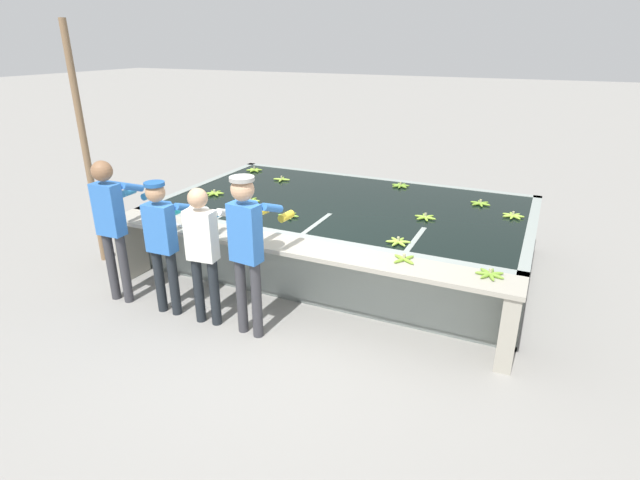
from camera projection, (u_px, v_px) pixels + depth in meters
name	position (u px, v px, depth m)	size (l,w,h in m)	color
ground_plane	(281.00, 320.00, 5.65)	(80.00, 80.00, 0.00)	gray
wash_tank	(345.00, 231.00, 7.09)	(4.95, 2.91, 0.85)	gray
work_ledge	(289.00, 263.00, 5.61)	(4.95, 0.45, 0.85)	#A8A393
worker_0	(112.00, 218.00, 5.74)	(0.41, 0.72, 1.72)	#38383D
worker_1	(163.00, 236.00, 5.51)	(0.42, 0.72, 1.56)	#1E2328
worker_2	(204.00, 245.00, 5.30)	(0.45, 0.72, 1.56)	#1E2328
worker_3	(248.00, 241.00, 5.03)	(0.45, 0.74, 1.74)	#38383D
banana_bunch_floating_0	(480.00, 203.00, 6.83)	(0.28, 0.28, 0.08)	#7FAD33
banana_bunch_floating_1	(215.00, 193.00, 7.28)	(0.27, 0.28, 0.08)	#8CB738
banana_bunch_floating_2	(288.00, 216.00, 6.36)	(0.28, 0.28, 0.08)	#75A333
banana_bunch_floating_3	(513.00, 216.00, 6.35)	(0.28, 0.28, 0.08)	#9EC642
banana_bunch_floating_4	(282.00, 179.00, 8.00)	(0.28, 0.28, 0.08)	#9EC642
banana_bunch_floating_5	(251.00, 200.00, 6.96)	(0.28, 0.27, 0.08)	#8CB738
banana_bunch_floating_6	(249.00, 211.00, 6.54)	(0.28, 0.28, 0.08)	#7FAD33
banana_bunch_floating_7	(254.00, 170.00, 8.57)	(0.26, 0.28, 0.08)	#8CB738
banana_bunch_floating_8	(425.00, 217.00, 6.30)	(0.28, 0.27, 0.08)	#8CB738
banana_bunch_floating_9	(398.00, 242.00, 5.54)	(0.28, 0.28, 0.08)	#9EC642
banana_bunch_floating_10	(400.00, 186.00, 7.66)	(0.28, 0.28, 0.08)	#75A333
banana_bunch_ledge_0	(404.00, 259.00, 5.09)	(0.26, 0.26, 0.08)	#7FAD33
banana_bunch_ledge_1	(490.00, 274.00, 4.77)	(0.28, 0.28, 0.08)	#75A333
knife_0	(173.00, 222.00, 6.15)	(0.33, 0.17, 0.02)	silver
support_post_left	(85.00, 149.00, 6.62)	(0.09, 0.09, 3.20)	#846647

